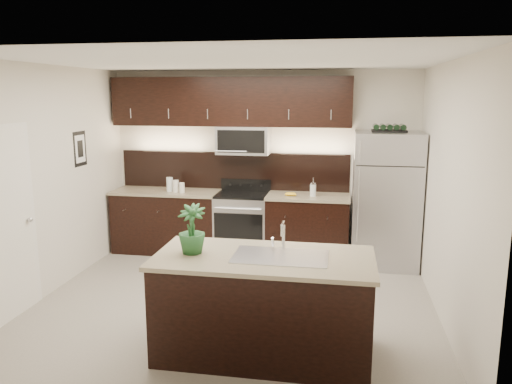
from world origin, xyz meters
TOP-DOWN VIEW (x-y plane):
  - ground at (0.00, 0.00)m, footprint 4.50×4.50m
  - room_walls at (-0.11, -0.04)m, footprint 4.52×4.02m
  - counter_run at (-0.46, 1.69)m, footprint 3.51×0.65m
  - upper_fixtures at (-0.43, 1.84)m, footprint 3.49×0.40m
  - island at (0.51, -1.10)m, footprint 1.96×0.96m
  - sink_faucet at (0.66, -1.09)m, footprint 0.84×0.50m
  - refrigerator at (1.78, 1.63)m, footprint 0.90×0.81m
  - wine_rack at (1.78, 1.63)m, footprint 0.46×0.28m
  - plant at (-0.15, -1.12)m, footprint 0.26×0.26m
  - canisters at (-1.26, 1.61)m, footprint 0.30×0.16m
  - french_press at (0.78, 1.64)m, footprint 0.09×0.09m
  - bananas at (0.42, 1.61)m, footprint 0.17×0.13m

SIDE VIEW (x-z plane):
  - ground at x=0.00m, z-range 0.00..0.00m
  - counter_run at x=-0.46m, z-range 0.00..0.94m
  - island at x=0.51m, z-range 0.00..0.94m
  - refrigerator at x=1.78m, z-range 0.00..1.86m
  - sink_faucet at x=0.66m, z-range 0.81..1.10m
  - bananas at x=0.42m, z-range 0.94..0.99m
  - canisters at x=-1.26m, z-range 0.93..1.14m
  - french_press at x=0.78m, z-range 0.91..1.16m
  - plant at x=-0.15m, z-range 0.94..1.39m
  - room_walls at x=-0.11m, z-range 0.34..3.05m
  - wine_rack at x=1.78m, z-range 1.85..1.96m
  - upper_fixtures at x=-0.43m, z-range 1.31..2.97m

